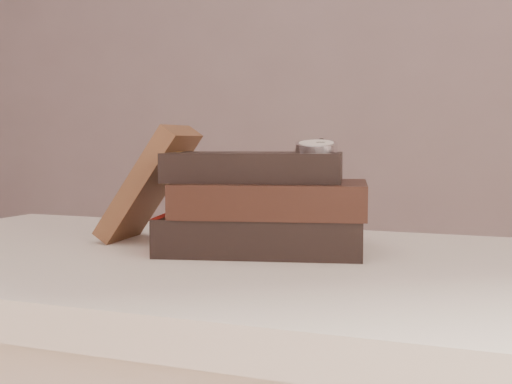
% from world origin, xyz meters
% --- Properties ---
extents(table, '(1.00, 0.60, 0.75)m').
position_xyz_m(table, '(0.00, 0.35, 0.66)').
color(table, silver).
rests_on(table, ground).
extents(book_stack, '(0.29, 0.23, 0.13)m').
position_xyz_m(book_stack, '(0.08, 0.40, 0.81)').
color(book_stack, black).
rests_on(book_stack, table).
extents(journal, '(0.14, 0.13, 0.16)m').
position_xyz_m(journal, '(-0.10, 0.42, 0.83)').
color(journal, '#482B1B').
rests_on(journal, table).
extents(pocket_watch, '(0.06, 0.16, 0.02)m').
position_xyz_m(pocket_watch, '(0.15, 0.41, 0.88)').
color(pocket_watch, silver).
rests_on(pocket_watch, book_stack).
extents(eyeglasses, '(0.13, 0.14, 0.05)m').
position_xyz_m(eyeglasses, '(-0.03, 0.46, 0.82)').
color(eyeglasses, silver).
rests_on(eyeglasses, book_stack).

